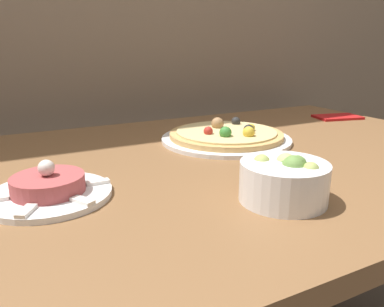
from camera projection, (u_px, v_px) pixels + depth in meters
name	position (u px, v px, depth m)	size (l,w,h in m)	color
dining_table	(213.00, 195.00, 0.85)	(1.43, 0.88, 0.75)	brown
pizza_plate	(226.00, 136.00, 0.96)	(0.33, 0.33, 0.05)	white
tartare_plate	(49.00, 189.00, 0.61)	(0.20, 0.20, 0.06)	white
small_bowl	(284.00, 180.00, 0.59)	(0.14, 0.14, 0.08)	white
napkin	(338.00, 117.00, 1.25)	(0.16, 0.12, 0.01)	red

